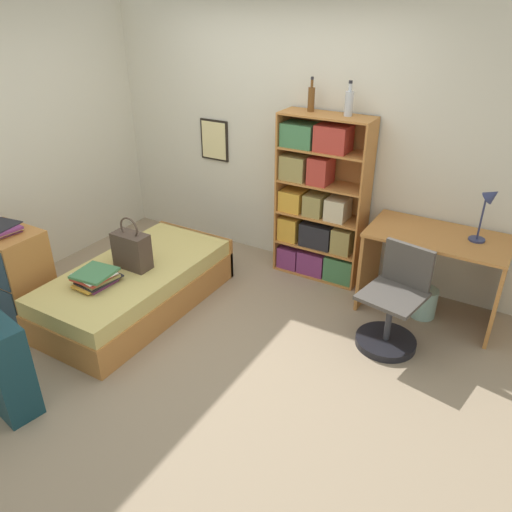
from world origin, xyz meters
TOP-DOWN VIEW (x-y plane):
  - ground_plane at (0.00, 0.00)m, footprint 14.00×14.00m
  - wall_back at (-0.00, 1.61)m, footprint 10.00×0.09m
  - wall_left at (-2.02, 0.00)m, footprint 0.06×10.00m
  - bed at (-0.64, 0.02)m, footprint 0.90×1.81m
  - handbag at (-0.65, 0.00)m, footprint 0.33×0.17m
  - book_stack_on_bed at (-0.71, -0.38)m, footprint 0.34×0.37m
  - dresser at (-1.50, -0.60)m, footprint 0.59×0.46m
  - bookcase at (0.48, 1.40)m, footprint 0.87×0.32m
  - bottle_green at (0.33, 1.44)m, footprint 0.06×0.06m
  - bottle_brown at (0.69, 1.44)m, footprint 0.07×0.07m
  - desk at (1.65, 1.25)m, footprint 1.14×0.64m
  - desk_lamp at (1.97, 1.30)m, footprint 0.18×0.13m
  - desk_chair at (1.50, 0.64)m, footprint 0.52×0.52m
  - waste_bin at (1.64, 1.18)m, footprint 0.22×0.22m

SIDE VIEW (x-z plane):
  - ground_plane at x=0.00m, z-range 0.00..0.00m
  - waste_bin at x=1.64m, z-range 0.00..0.27m
  - bed at x=-0.64m, z-range 0.00..0.41m
  - desk_chair at x=1.50m, z-range -0.15..0.68m
  - dresser at x=-1.50m, z-range 0.00..0.79m
  - book_stack_on_bed at x=-0.71m, z-range 0.42..0.54m
  - desk at x=1.65m, z-range 0.14..0.92m
  - handbag at x=-0.65m, z-range 0.35..0.82m
  - bookcase at x=0.48m, z-range -0.08..1.53m
  - desk_lamp at x=1.97m, z-range 0.86..1.33m
  - wall_back at x=0.00m, z-range 0.00..2.60m
  - wall_left at x=-2.02m, z-range 0.00..2.60m
  - bottle_brown at x=0.69m, z-range 1.58..1.87m
  - bottle_green at x=0.33m, z-range 1.58..1.87m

